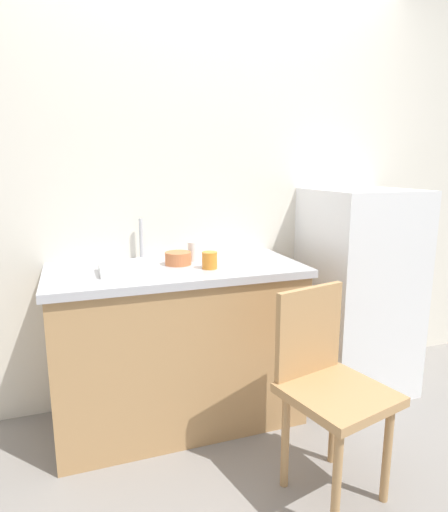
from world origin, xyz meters
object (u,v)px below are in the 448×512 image
refrigerator (358,291)px  terracotta_bowl (178,258)px  cup_white (194,251)px  dish_tray (128,268)px  chair (328,382)px  cup_orange (210,260)px

refrigerator → terracotta_bowl: size_ratio=8.99×
terracotta_bowl → cup_white: bearing=30.9°
dish_tray → terracotta_bowl: bearing=18.1°
chair → cup_orange: bearing=103.9°
dish_tray → cup_orange: (0.41, -0.06, 0.02)m
cup_white → cup_orange: bearing=-82.4°
chair → dish_tray: dish_tray is taller
chair → cup_white: size_ratio=8.22×
dish_tray → chair: bearing=-43.1°
terracotta_bowl → cup_white: (0.10, 0.06, 0.02)m
cup_orange → cup_white: bearing=97.6°
refrigerator → dish_tray: bearing=-178.0°
terracotta_bowl → cup_orange: size_ratio=1.61×
refrigerator → chair: 1.01m
refrigerator → cup_orange: size_ratio=14.48×
chair → cup_orange: size_ratio=10.17×
chair → terracotta_bowl: (-0.46, 0.78, 0.42)m
refrigerator → dish_tray: size_ratio=4.53×
chair → terracotta_bowl: terracotta_bowl is taller
cup_orange → dish_tray: bearing=172.3°
chair → cup_orange: cup_orange is taller
chair → cup_white: cup_white is taller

